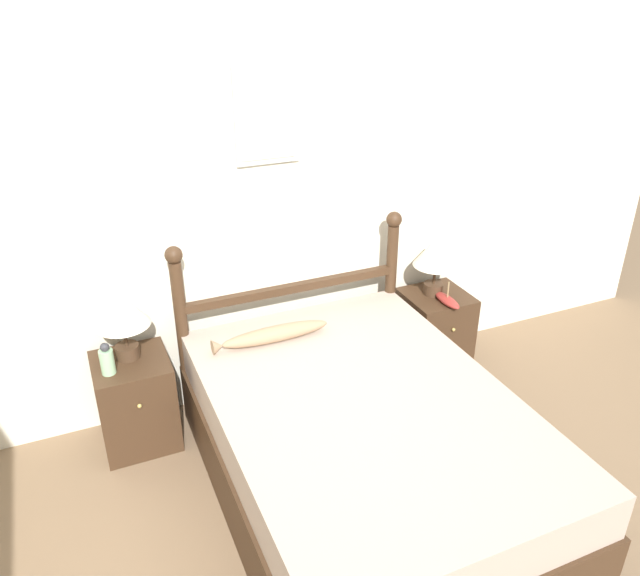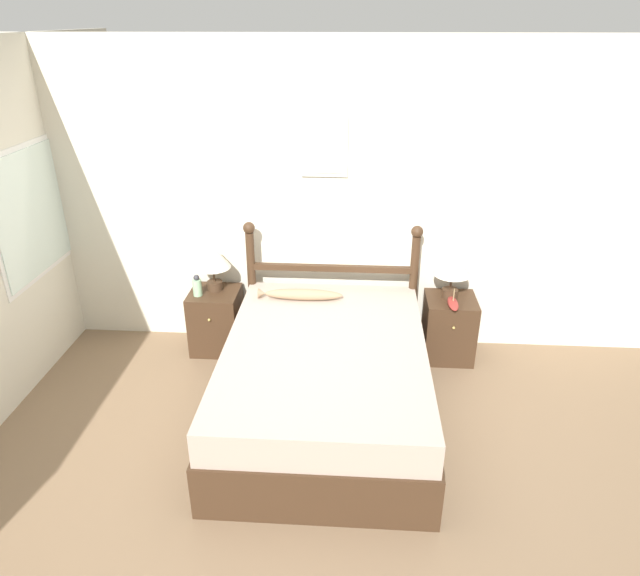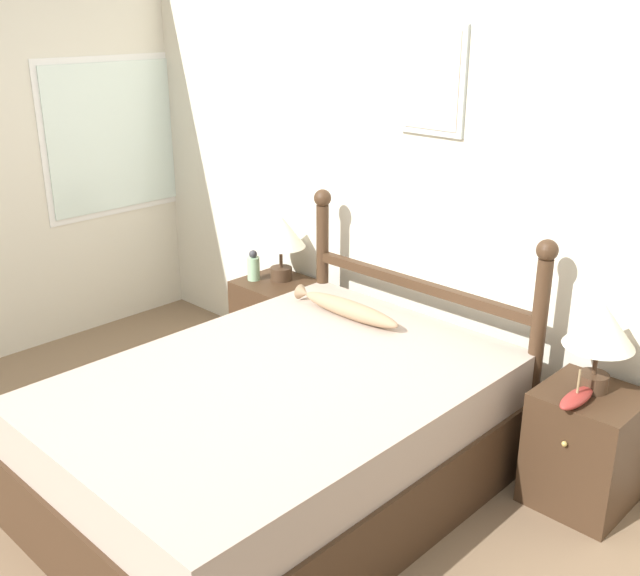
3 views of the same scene
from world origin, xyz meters
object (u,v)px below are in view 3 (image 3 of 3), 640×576
object	(u,v)px
nightstand_left	(276,323)
table_lamp_left	(280,234)
model_boat	(576,398)
fish_pillow	(347,308)
bed	(281,437)
nightstand_right	(584,448)
bottle	(253,267)
table_lamp_right	(600,328)

from	to	relation	value
nightstand_left	table_lamp_left	xyz separation A→B (m)	(0.00, 0.05, 0.56)
model_boat	fish_pillow	world-z (taller)	model_boat
bed	model_boat	xyz separation A→B (m)	(0.99, 0.77, 0.27)
model_boat	bed	bearing A→B (deg)	-142.18
nightstand_left	nightstand_right	bearing A→B (deg)	0.00
table_lamp_left	fish_pillow	world-z (taller)	table_lamp_left
bed	bottle	xyz separation A→B (m)	(-1.11, 0.82, 0.33)
bed	table_lamp_left	size ratio (longest dim) A/B	4.96
nightstand_left	nightstand_right	size ratio (longest dim) A/B	1.00
table_lamp_left	bottle	world-z (taller)	table_lamp_left
bed	table_lamp_left	xyz separation A→B (m)	(-1.00, 0.94, 0.54)
table_lamp_left	table_lamp_right	xyz separation A→B (m)	(1.98, -0.02, 0.00)
nightstand_left	table_lamp_right	xyz separation A→B (m)	(1.98, 0.03, 0.56)
bed	nightstand_right	xyz separation A→B (m)	(1.00, 0.89, -0.03)
table_lamp_left	model_boat	world-z (taller)	table_lamp_left
bottle	fish_pillow	xyz separation A→B (m)	(0.88, -0.14, 0.02)
fish_pillow	table_lamp_left	bearing A→B (deg)	161.60
bottle	fish_pillow	bearing A→B (deg)	-8.79
bottle	fish_pillow	size ratio (longest dim) A/B	0.27
nightstand_left	table_lamp_left	world-z (taller)	table_lamp_left
nightstand_right	fish_pillow	distance (m)	1.30
bottle	table_lamp_right	bearing A→B (deg)	2.66
table_lamp_left	bottle	distance (m)	0.27
bed	nightstand_right	size ratio (longest dim) A/B	3.70
bed	nightstand_left	world-z (taller)	bed
table_lamp_left	fish_pillow	bearing A→B (deg)	-18.40
table_lamp_left	table_lamp_right	bearing A→B (deg)	-0.59
bottle	bed	bearing A→B (deg)	-36.54
nightstand_left	table_lamp_right	size ratio (longest dim) A/B	1.34
nightstand_left	fish_pillow	size ratio (longest dim) A/B	0.81
bed	model_boat	size ratio (longest dim) A/B	8.09
table_lamp_right	table_lamp_left	bearing A→B (deg)	179.41
table_lamp_left	model_boat	size ratio (longest dim) A/B	1.63
bottle	model_boat	world-z (taller)	bottle
nightstand_right	model_boat	size ratio (longest dim) A/B	2.19
table_lamp_right	fish_pillow	distance (m)	1.25
nightstand_left	table_lamp_left	bearing A→B (deg)	88.06
nightstand_right	model_boat	bearing A→B (deg)	-95.08
nightstand_left	nightstand_right	xyz separation A→B (m)	(1.99, 0.00, 0.00)
table_lamp_right	bottle	world-z (taller)	table_lamp_right
bed	table_lamp_right	size ratio (longest dim) A/B	4.96
bed	nightstand_left	xyz separation A→B (m)	(-1.00, 0.89, -0.03)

